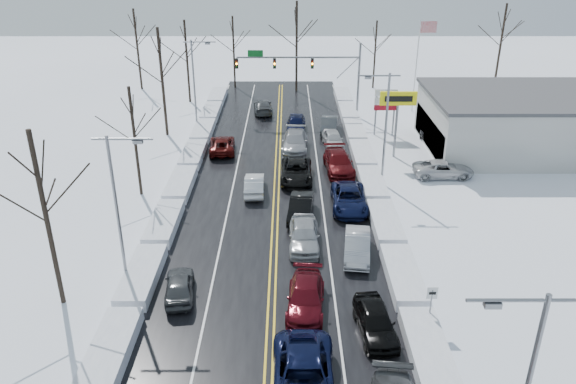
{
  "coord_description": "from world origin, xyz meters",
  "views": [
    {
      "loc": [
        0.89,
        -31.5,
        18.6
      ],
      "look_at": [
        0.91,
        3.0,
        2.5
      ],
      "focal_mm": 35.0,
      "sensor_mm": 36.0,
      "label": 1
    }
  ],
  "objects_px": {
    "oncoming_car_0": "(255,193)",
    "flagpole": "(419,59)",
    "tires_plus_sign": "(398,103)",
    "dealership_building": "(538,122)",
    "traffic_signal_mast": "(312,67)"
  },
  "relations": [
    {
      "from": "oncoming_car_0",
      "to": "flagpole",
      "type": "bearing_deg",
      "value": -129.44
    },
    {
      "from": "flagpole",
      "to": "tires_plus_sign",
      "type": "bearing_deg",
      "value": -108.44
    },
    {
      "from": "flagpole",
      "to": "dealership_building",
      "type": "bearing_deg",
      "value": -53.73
    },
    {
      "from": "tires_plus_sign",
      "to": "flagpole",
      "type": "distance_m",
      "value": 14.79
    },
    {
      "from": "oncoming_car_0",
      "to": "tires_plus_sign",
      "type": "bearing_deg",
      "value": -149.23
    },
    {
      "from": "tires_plus_sign",
      "to": "dealership_building",
      "type": "bearing_deg",
      "value": 8.47
    },
    {
      "from": "tires_plus_sign",
      "to": "flagpole",
      "type": "xyz_separation_m",
      "value": [
        4.67,
        14.01,
        0.93
      ]
    },
    {
      "from": "dealership_building",
      "to": "oncoming_car_0",
      "type": "bearing_deg",
      "value": -159.21
    },
    {
      "from": "tires_plus_sign",
      "to": "flagpole",
      "type": "height_order",
      "value": "flagpole"
    },
    {
      "from": "tires_plus_sign",
      "to": "flagpole",
      "type": "relative_size",
      "value": 0.6
    },
    {
      "from": "traffic_signal_mast",
      "to": "flagpole",
      "type": "distance_m",
      "value": 11.9
    },
    {
      "from": "flagpole",
      "to": "dealership_building",
      "type": "relative_size",
      "value": 0.49
    },
    {
      "from": "dealership_building",
      "to": "oncoming_car_0",
      "type": "height_order",
      "value": "dealership_building"
    },
    {
      "from": "traffic_signal_mast",
      "to": "tires_plus_sign",
      "type": "height_order",
      "value": "traffic_signal_mast"
    },
    {
      "from": "traffic_signal_mast",
      "to": "dealership_building",
      "type": "xyz_separation_m",
      "value": [
        20.53,
        -9.99,
        -2.82
      ]
    }
  ]
}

